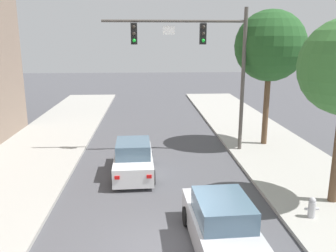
% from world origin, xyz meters
% --- Properties ---
extents(ground_plane, '(120.00, 120.00, 0.00)m').
position_xyz_m(ground_plane, '(0.00, 0.00, 0.00)').
color(ground_plane, '#4C4C51').
extents(traffic_signal_mast, '(7.41, 0.38, 7.50)m').
position_xyz_m(traffic_signal_mast, '(2.47, 9.11, 5.38)').
color(traffic_signal_mast, '#514C47').
rests_on(traffic_signal_mast, sidewalk_right).
extents(car_lead_white, '(1.92, 4.28, 1.60)m').
position_xyz_m(car_lead_white, '(-1.16, 6.06, 0.72)').
color(car_lead_white, silver).
rests_on(car_lead_white, ground).
extents(car_following_silver, '(1.96, 4.30, 1.60)m').
position_xyz_m(car_following_silver, '(1.61, 0.04, 0.72)').
color(car_following_silver, '#B7B7BC').
rests_on(car_following_silver, ground).
extents(fire_hydrant, '(0.48, 0.24, 0.72)m').
position_xyz_m(fire_hydrant, '(5.00, 1.34, 0.51)').
color(fire_hydrant, '#B2B2B7').
rests_on(fire_hydrant, sidewalk_right).
extents(street_tree_second, '(3.88, 3.88, 7.51)m').
position_xyz_m(street_tree_second, '(6.29, 10.06, 5.69)').
color(street_tree_second, brown).
rests_on(street_tree_second, sidewalk_right).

